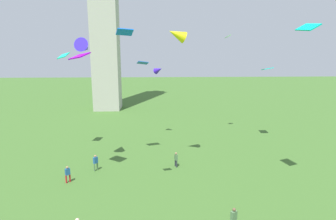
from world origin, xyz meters
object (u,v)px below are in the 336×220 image
(person_0, at_px, (176,159))
(kite_flying_5, at_px, (64,56))
(kite_flying_7, at_px, (267,69))
(kite_flying_9, at_px, (85,47))
(kite_flying_4, at_px, (228,36))
(person_1, at_px, (68,173))
(kite_flying_6, at_px, (177,34))
(person_5, at_px, (234,218))
(kite_flying_2, at_px, (125,32))
(kite_flying_1, at_px, (308,27))
(kite_flying_0, at_px, (159,70))
(kite_flying_3, at_px, (80,56))
(person_2, at_px, (96,162))
(kite_flying_8, at_px, (143,63))

(person_0, xyz_separation_m, kite_flying_5, (-12.22, 4.70, 10.44))
(kite_flying_7, distance_m, kite_flying_9, 22.47)
(kite_flying_4, distance_m, kite_flying_9, 19.75)
(person_1, xyz_separation_m, kite_flying_6, (10.18, 3.49, 12.50))
(kite_flying_4, bearing_deg, person_5, -136.86)
(kite_flying_2, height_order, kite_flying_4, kite_flying_2)
(person_1, relative_size, kite_flying_1, 0.89)
(kite_flying_0, bearing_deg, kite_flying_5, 157.12)
(person_1, bearing_deg, kite_flying_9, -153.09)
(person_5, distance_m, kite_flying_3, 17.61)
(person_1, xyz_separation_m, kite_flying_7, (22.32, 11.15, 8.71))
(person_2, xyz_separation_m, kite_flying_1, (17.90, -4.77, 12.72))
(kite_flying_0, bearing_deg, kite_flying_1, -101.19)
(person_0, bearing_deg, kite_flying_4, -53.30)
(person_0, xyz_separation_m, person_1, (-10.16, -3.13, 0.00))
(kite_flying_2, distance_m, kite_flying_9, 4.12)
(person_1, height_order, kite_flying_1, kite_flying_1)
(kite_flying_0, height_order, kite_flying_1, kite_flying_1)
(kite_flying_4, bearing_deg, kite_flying_7, -69.55)
(kite_flying_0, xyz_separation_m, kite_flying_4, (9.36, 1.38, 4.33))
(person_1, distance_m, person_5, 15.28)
(kite_flying_0, height_order, kite_flying_4, kite_flying_4)
(person_0, bearing_deg, kite_flying_8, 132.92)
(person_1, xyz_separation_m, kite_flying_8, (7.15, -2.40, 10.08))
(kite_flying_0, xyz_separation_m, kite_flying_1, (11.41, -15.10, 4.26))
(kite_flying_7, distance_m, kite_flying_8, 20.38)
(kite_flying_6, bearing_deg, kite_flying_3, -82.58)
(person_0, height_order, kite_flying_2, kite_flying_2)
(kite_flying_4, bearing_deg, kite_flying_3, -174.70)
(kite_flying_6, bearing_deg, kite_flying_0, 178.13)
(person_0, height_order, kite_flying_1, kite_flying_1)
(kite_flying_9, bearing_deg, kite_flying_3, 100.98)
(kite_flying_0, bearing_deg, kite_flying_4, -39.88)
(kite_flying_1, xyz_separation_m, kite_flying_7, (2.42, 13.40, -4.05))
(kite_flying_5, height_order, kite_flying_7, kite_flying_5)
(person_0, relative_size, person_5, 0.96)
(person_0, bearing_deg, kite_flying_3, 88.84)
(kite_flying_7, bearing_deg, kite_flying_6, -51.15)
(person_5, height_order, kite_flying_1, kite_flying_1)
(person_1, bearing_deg, kite_flying_2, 179.04)
(kite_flying_1, height_order, kite_flying_8, kite_flying_1)
(kite_flying_3, bearing_deg, kite_flying_4, 78.62)
(person_0, height_order, kite_flying_4, kite_flying_4)
(person_5, bearing_deg, kite_flying_6, 73.56)
(kite_flying_5, height_order, kite_flying_6, kite_flying_6)
(kite_flying_0, bearing_deg, kite_flying_9, -175.32)
(person_2, distance_m, kite_flying_4, 23.49)
(kite_flying_1, distance_m, kite_flying_2, 16.17)
(person_1, bearing_deg, kite_flying_0, -164.55)
(kite_flying_5, xyz_separation_m, kite_flying_9, (3.45, -4.41, 0.87))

